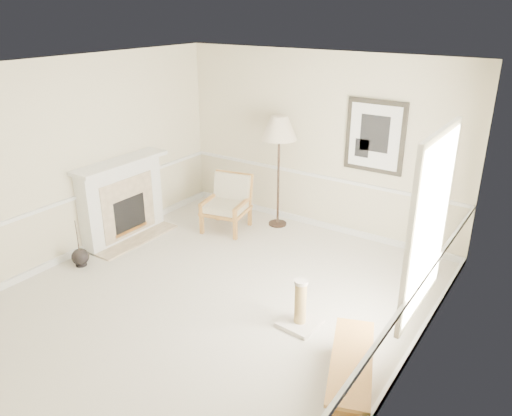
% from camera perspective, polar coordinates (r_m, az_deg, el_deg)
% --- Properties ---
extents(ground, '(5.50, 5.50, 0.00)m').
position_cam_1_polar(ground, '(6.64, -4.57, -10.02)').
color(ground, silver).
rests_on(ground, ground).
extents(room, '(5.04, 5.54, 2.92)m').
position_cam_1_polar(room, '(5.84, -3.59, 5.57)').
color(room, beige).
rests_on(room, ground).
extents(fireplace, '(0.64, 1.64, 1.31)m').
position_cam_1_polar(fireplace, '(8.23, -15.01, 0.86)').
color(fireplace, white).
rests_on(fireplace, ground).
extents(floor_vase, '(0.25, 0.25, 0.72)m').
position_cam_1_polar(floor_vase, '(7.71, -19.44, -5.34)').
color(floor_vase, black).
rests_on(floor_vase, ground).
extents(armchair, '(0.82, 0.86, 0.92)m').
position_cam_1_polar(armchair, '(8.38, -3.17, 0.92)').
color(armchair, '#A76A35').
rests_on(armchair, ground).
extents(floor_lamp, '(0.72, 0.72, 1.89)m').
position_cam_1_polar(floor_lamp, '(8.12, 2.67, 8.79)').
color(floor_lamp, black).
rests_on(floor_lamp, ground).
extents(bench, '(0.83, 1.37, 0.38)m').
position_cam_1_polar(bench, '(5.18, 10.80, -17.64)').
color(bench, '#A76A35').
rests_on(bench, ground).
extents(scratching_post, '(0.47, 0.47, 0.61)m').
position_cam_1_polar(scratching_post, '(6.00, 5.06, -11.70)').
color(scratching_post, beige).
rests_on(scratching_post, ground).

